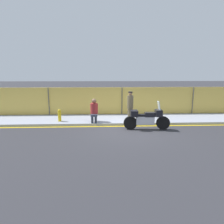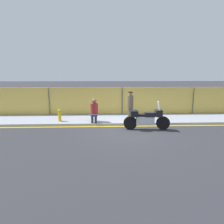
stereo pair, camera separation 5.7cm
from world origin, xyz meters
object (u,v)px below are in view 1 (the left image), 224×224
object	(u,v)px
fire_hydrant	(60,115)
motorcycle	(146,118)
officer_standing	(130,106)
person_seated_on_curb	(94,109)

from	to	relation	value
fire_hydrant	motorcycle	bearing A→B (deg)	-16.78
motorcycle	officer_standing	size ratio (longest dim) A/B	1.41
motorcycle	fire_hydrant	size ratio (longest dim) A/B	3.43
officer_standing	motorcycle	bearing A→B (deg)	-63.28
person_seated_on_curb	fire_hydrant	xyz separation A→B (m)	(-1.97, 0.19, -0.37)
person_seated_on_curb	fire_hydrant	distance (m)	2.02
person_seated_on_curb	fire_hydrant	size ratio (longest dim) A/B	1.89
motorcycle	fire_hydrant	world-z (taller)	motorcycle
motorcycle	officer_standing	bearing A→B (deg)	119.63
fire_hydrant	person_seated_on_curb	bearing A→B (deg)	-5.44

